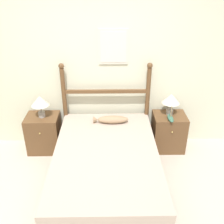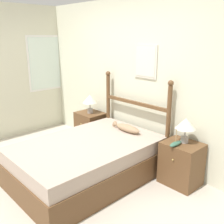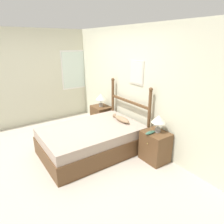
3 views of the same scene
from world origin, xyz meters
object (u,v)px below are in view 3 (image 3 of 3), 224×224
(fish_pillow, at_px, (121,119))
(bed, at_px, (92,140))
(nightstand_left, at_px, (101,117))
(model_boat, at_px, (150,132))
(nightstand_right, at_px, (155,146))
(table_lamp_left, at_px, (101,97))
(table_lamp_right, at_px, (158,120))

(fish_pillow, bearing_deg, bed, -96.35)
(nightstand_left, bearing_deg, bed, -40.63)
(nightstand_left, distance_m, model_boat, 1.97)
(nightstand_right, relative_size, fish_pillow, 1.15)
(nightstand_right, distance_m, table_lamp_left, 2.03)
(nightstand_right, relative_size, table_lamp_right, 1.76)
(bed, height_order, nightstand_right, nightstand_right)
(bed, relative_size, nightstand_left, 3.41)
(bed, relative_size, nightstand_right, 3.41)
(bed, height_order, nightstand_left, nightstand_left)
(table_lamp_left, relative_size, table_lamp_right, 1.00)
(table_lamp_right, xyz_separation_m, model_boat, (-0.02, -0.17, -0.22))
(bed, bearing_deg, table_lamp_left, 139.36)
(fish_pillow, bearing_deg, nightstand_left, 172.80)
(table_lamp_left, height_order, fish_pillow, table_lamp_left)
(table_lamp_left, distance_m, table_lamp_right, 1.95)
(table_lamp_left, xyz_separation_m, fish_pillow, (1.05, -0.13, -0.24))
(table_lamp_left, bearing_deg, fish_pillow, -6.85)
(model_boat, bearing_deg, nightstand_right, 77.89)
(bed, xyz_separation_m, model_boat, (0.95, 0.71, 0.35))
(nightstand_right, bearing_deg, model_boat, -102.11)
(fish_pillow, bearing_deg, table_lamp_right, 10.90)
(nightstand_left, bearing_deg, table_lamp_right, 1.13)
(table_lamp_left, bearing_deg, table_lamp_right, 1.36)
(nightstand_left, height_order, model_boat, model_boat)
(nightstand_right, height_order, table_lamp_right, table_lamp_right)
(table_lamp_left, relative_size, model_boat, 1.41)
(bed, distance_m, model_boat, 1.24)
(nightstand_left, height_order, table_lamp_left, table_lamp_left)
(table_lamp_left, bearing_deg, model_boat, -3.71)
(bed, relative_size, table_lamp_right, 6.00)
(nightstand_right, height_order, model_boat, model_boat)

